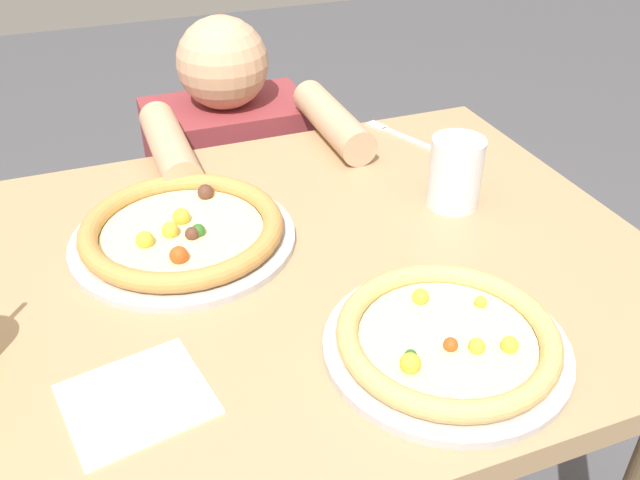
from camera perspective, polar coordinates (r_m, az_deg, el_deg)
dining_table at (r=1.09m, az=-2.73°, el=-7.10°), size 1.12×0.84×0.75m
pizza_near at (r=0.87m, az=10.64°, el=-8.20°), size 0.31×0.31×0.04m
pizza_far at (r=1.07m, az=-11.50°, el=0.73°), size 0.35×0.35×0.04m
water_cup_clear at (r=1.15m, az=11.34°, el=5.66°), size 0.09×0.09×0.12m
paper_napkin at (r=0.84m, az=-15.16°, el=-12.80°), size 0.18×0.17×0.00m
fork at (r=1.40m, az=6.88°, el=8.70°), size 0.09×0.19×0.00m
diner_seated at (r=1.68m, az=-7.03°, el=1.20°), size 0.40×0.52×0.95m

